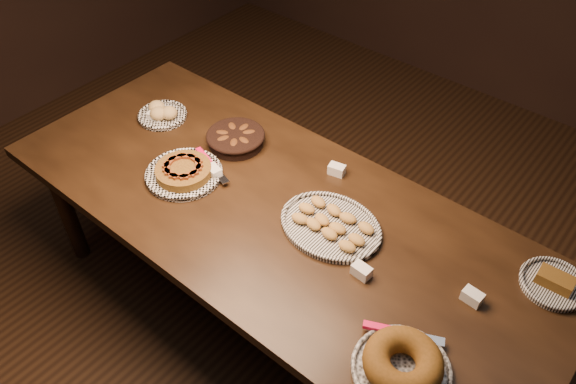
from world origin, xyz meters
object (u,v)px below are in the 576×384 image
Objects in this scene: madeleine_platter at (331,225)px; apple_tart_plate at (184,172)px; bundt_cake_plate at (402,364)px; buffet_table at (274,220)px.

apple_tart_plate is at bearing -178.04° from madeleine_platter.
bundt_cake_plate is at bearing -24.86° from apple_tart_plate.
buffet_table is 0.27m from madeleine_platter.
madeleine_platter is (0.25, 0.06, 0.09)m from buffet_table.
buffet_table is 6.61× the size of apple_tart_plate.
madeleine_platter is at bearing 122.68° from bundt_cake_plate.
apple_tart_plate is (-0.42, -0.10, 0.10)m from buffet_table.
bundt_cake_plate is (0.78, -0.30, 0.12)m from buffet_table.
bundt_cake_plate is at bearing -44.64° from madeleine_platter.
bundt_cake_plate reaches higher than madeleine_platter.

